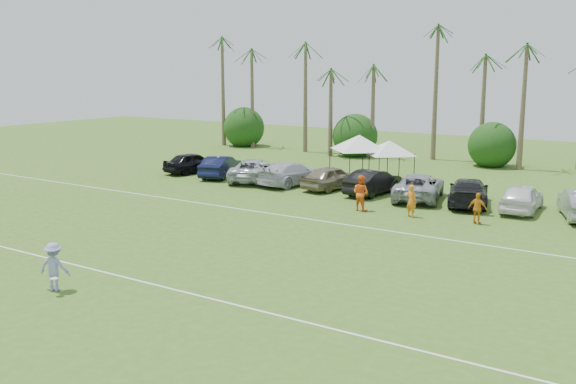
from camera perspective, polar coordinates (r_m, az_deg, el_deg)
The scene contains 28 objects.
ground at distance 25.85m, azimuth -20.86°, elevation -7.47°, with size 120.00×120.00×0.00m, color #3D611D.
field_lines at distance 30.98m, azimuth -8.90°, elevation -3.83°, with size 80.00×12.10×0.01m.
palm_tree_0 at distance 67.08m, azimuth -6.06°, elevation 10.62°, with size 2.40×2.40×8.90m.
palm_tree_1 at distance 64.07m, azimuth -2.52°, elevation 11.44°, with size 2.40×2.40×9.90m.
palm_tree_2 at distance 61.32m, azimuth 1.37°, elevation 12.27°, with size 2.40×2.40×10.90m.
palm_tree_3 at distance 59.35m, azimuth 4.76°, elevation 13.10°, with size 2.40×2.40×11.90m.
palm_tree_4 at distance 57.53m, azimuth 8.29°, elevation 10.51°, with size 2.40×2.40×8.90m.
palm_tree_5 at distance 55.97m, azimuth 12.10°, elevation 11.27°, with size 2.40×2.40×9.90m.
palm_tree_6 at distance 54.68m, azimuth 16.14°, elevation 12.00°, with size 2.40×2.40×10.90m.
palm_tree_7 at distance 53.67m, azimuth 20.37°, elevation 12.69°, with size 2.40×2.40×11.90m.
bush_tree_0 at distance 66.33m, azimuth -3.39°, elevation 5.74°, with size 4.00×4.00×4.00m.
bush_tree_1 at distance 59.60m, azimuth 6.79°, elevation 5.09°, with size 4.00×4.00×4.00m.
bush_tree_2 at distance 55.41m, azimuth 18.02°, elevation 4.18°, with size 4.00×4.00×4.00m.
sideline_player_a at distance 34.81m, azimuth 10.92°, elevation -0.78°, with size 0.64×0.42×1.76m, color orange.
sideline_player_b at distance 35.93m, azimuth 6.49°, elevation -0.09°, with size 0.97×0.76×1.99m, color orange.
sideline_player_c at distance 34.04m, azimuth 16.51°, elevation -1.42°, with size 0.95×0.40×1.63m, color orange.
canopy_tent_left at distance 45.41m, azimuth 6.38°, elevation 5.07°, with size 4.64×4.64×3.76m.
canopy_tent_right at distance 45.05m, azimuth 9.00°, elevation 4.54°, with size 4.18×4.18×3.38m.
frisbee_player at distance 24.50m, azimuth -20.06°, elevation -6.26°, with size 1.30×1.01×1.77m.
parked_car_0 at distance 49.16m, azimuth -8.47°, elevation 2.61°, with size 1.85×4.61×1.57m, color black.
parked_car_1 at distance 46.96m, azimuth -5.98°, elevation 2.27°, with size 1.66×4.76×1.57m, color #0F1433.
parked_car_2 at distance 45.16m, azimuth -2.97°, elevation 1.97°, with size 2.60×5.65×1.57m, color #AFB4BB.
parked_car_3 at distance 43.57m, azimuth 0.34°, elevation 1.65°, with size 2.20×5.41×1.57m, color silver.
parked_car_4 at distance 42.12m, azimuth 3.88°, elevation 1.30°, with size 1.85×4.61×1.57m, color #807358.
parked_car_5 at distance 40.73m, azimuth 7.58°, elevation 0.90°, with size 1.66×4.76×1.57m, color black.
parked_car_6 at distance 39.59m, azimuth 11.56°, elevation 0.48°, with size 2.60×5.65×1.57m, color #969AA0.
parked_car_7 at distance 38.64m, azimuth 15.74°, elevation 0.03°, with size 2.20×5.41×1.57m, color black.
parked_car_8 at distance 37.81m, azimuth 20.07°, elevation -0.47°, with size 1.85×4.61×1.57m, color white.
Camera 1 is at (20.08, -14.25, 7.88)m, focal length 40.00 mm.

